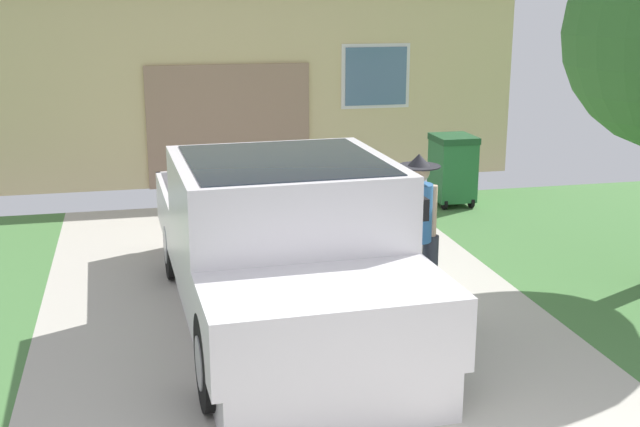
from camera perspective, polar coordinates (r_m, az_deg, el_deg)
pickup_truck at (r=8.14m, az=-2.54°, el=-2.72°), size 2.31×5.31×1.72m
person_with_hat at (r=8.20m, az=6.65°, el=-1.34°), size 0.48×0.42×1.75m
handbag at (r=8.23m, az=6.20°, el=-7.41°), size 0.38×0.20×0.43m
house_with_garage at (r=16.97m, az=-6.49°, el=10.87°), size 10.09×5.77×4.05m
wheeled_trash_bin at (r=13.12m, az=9.09°, el=3.14°), size 0.60×0.72×1.10m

